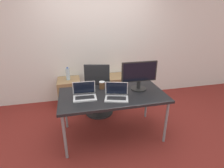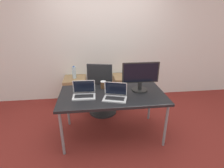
{
  "view_description": "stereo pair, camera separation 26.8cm",
  "coord_description": "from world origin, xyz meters",
  "px_view_note": "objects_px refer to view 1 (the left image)",
  "views": [
    {
      "loc": [
        -0.57,
        -2.38,
        1.91
      ],
      "look_at": [
        0.0,
        0.04,
        0.9
      ],
      "focal_mm": 28.0,
      "sensor_mm": 36.0,
      "label": 1
    },
    {
      "loc": [
        -0.3,
        -2.42,
        1.91
      ],
      "look_at": [
        0.0,
        0.04,
        0.9
      ],
      "focal_mm": 28.0,
      "sensor_mm": 36.0,
      "label": 2
    }
  ],
  "objects_px": {
    "office_chair": "(99,96)",
    "water_bottle": "(68,74)",
    "coffee_cup_white": "(110,88)",
    "laptop_left": "(116,95)",
    "cabinet_left": "(70,92)",
    "cabinet_right": "(118,88)",
    "laptop_right": "(85,94)",
    "monitor": "(139,75)",
    "coffee_cup_brown": "(102,85)"
  },
  "relations": [
    {
      "from": "office_chair",
      "to": "water_bottle",
      "type": "height_order",
      "value": "office_chair"
    },
    {
      "from": "coffee_cup_white",
      "to": "laptop_left",
      "type": "bearing_deg",
      "value": -82.3
    },
    {
      "from": "cabinet_left",
      "to": "coffee_cup_white",
      "type": "xyz_separation_m",
      "value": [
        0.67,
        -1.11,
        0.51
      ]
    },
    {
      "from": "cabinet_left",
      "to": "cabinet_right",
      "type": "relative_size",
      "value": 1.0
    },
    {
      "from": "cabinet_right",
      "to": "laptop_right",
      "type": "xyz_separation_m",
      "value": [
        -0.85,
        -1.24,
        0.5
      ]
    },
    {
      "from": "cabinet_right",
      "to": "laptop_right",
      "type": "height_order",
      "value": "laptop_right"
    },
    {
      "from": "laptop_left",
      "to": "laptop_right",
      "type": "bearing_deg",
      "value": 163.9
    },
    {
      "from": "monitor",
      "to": "coffee_cup_brown",
      "type": "distance_m",
      "value": 0.63
    },
    {
      "from": "office_chair",
      "to": "monitor",
      "type": "height_order",
      "value": "monitor"
    },
    {
      "from": "laptop_right",
      "to": "monitor",
      "type": "distance_m",
      "value": 0.91
    },
    {
      "from": "laptop_right",
      "to": "water_bottle",
      "type": "bearing_deg",
      "value": 101.32
    },
    {
      "from": "cabinet_left",
      "to": "laptop_left",
      "type": "relative_size",
      "value": 1.54
    },
    {
      "from": "monitor",
      "to": "coffee_cup_brown",
      "type": "bearing_deg",
      "value": 164.52
    },
    {
      "from": "office_chair",
      "to": "water_bottle",
      "type": "relative_size",
      "value": 4.0
    },
    {
      "from": "cabinet_left",
      "to": "coffee_cup_white",
      "type": "height_order",
      "value": "coffee_cup_white"
    },
    {
      "from": "water_bottle",
      "to": "cabinet_left",
      "type": "bearing_deg",
      "value": -90.0
    },
    {
      "from": "water_bottle",
      "to": "laptop_right",
      "type": "height_order",
      "value": "laptop_right"
    },
    {
      "from": "office_chair",
      "to": "laptop_left",
      "type": "relative_size",
      "value": 2.84
    },
    {
      "from": "cabinet_right",
      "to": "cabinet_left",
      "type": "bearing_deg",
      "value": 180.0
    },
    {
      "from": "laptop_left",
      "to": "coffee_cup_white",
      "type": "relative_size",
      "value": 3.53
    },
    {
      "from": "cabinet_left",
      "to": "coffee_cup_brown",
      "type": "xyz_separation_m",
      "value": [
        0.56,
        -0.97,
        0.51
      ]
    },
    {
      "from": "monitor",
      "to": "water_bottle",
      "type": "bearing_deg",
      "value": 135.04
    },
    {
      "from": "water_bottle",
      "to": "monitor",
      "type": "distance_m",
      "value": 1.63
    },
    {
      "from": "monitor",
      "to": "coffee_cup_white",
      "type": "bearing_deg",
      "value": 176.98
    },
    {
      "from": "laptop_right",
      "to": "monitor",
      "type": "height_order",
      "value": "monitor"
    },
    {
      "from": "office_chair",
      "to": "water_bottle",
      "type": "distance_m",
      "value": 0.84
    },
    {
      "from": "cabinet_right",
      "to": "monitor",
      "type": "bearing_deg",
      "value": -88.28
    },
    {
      "from": "water_bottle",
      "to": "laptop_right",
      "type": "bearing_deg",
      "value": -78.68
    },
    {
      "from": "monitor",
      "to": "cabinet_right",
      "type": "bearing_deg",
      "value": 91.72
    },
    {
      "from": "cabinet_left",
      "to": "laptop_right",
      "type": "height_order",
      "value": "laptop_right"
    },
    {
      "from": "cabinet_left",
      "to": "coffee_cup_brown",
      "type": "relative_size",
      "value": 4.89
    },
    {
      "from": "cabinet_left",
      "to": "coffee_cup_white",
      "type": "bearing_deg",
      "value": -58.96
    },
    {
      "from": "coffee_cup_brown",
      "to": "water_bottle",
      "type": "bearing_deg",
      "value": 119.77
    },
    {
      "from": "monitor",
      "to": "coffee_cup_white",
      "type": "distance_m",
      "value": 0.51
    },
    {
      "from": "water_bottle",
      "to": "laptop_left",
      "type": "height_order",
      "value": "laptop_left"
    },
    {
      "from": "laptop_right",
      "to": "coffee_cup_brown",
      "type": "distance_m",
      "value": 0.41
    },
    {
      "from": "cabinet_left",
      "to": "laptop_right",
      "type": "distance_m",
      "value": 1.36
    },
    {
      "from": "coffee_cup_white",
      "to": "office_chair",
      "type": "bearing_deg",
      "value": 101.17
    },
    {
      "from": "coffee_cup_brown",
      "to": "cabinet_left",
      "type": "bearing_deg",
      "value": 119.83
    },
    {
      "from": "office_chair",
      "to": "cabinet_left",
      "type": "relative_size",
      "value": 1.84
    },
    {
      "from": "cabinet_right",
      "to": "coffee_cup_brown",
      "type": "distance_m",
      "value": 1.23
    },
    {
      "from": "laptop_left",
      "to": "laptop_right",
      "type": "distance_m",
      "value": 0.47
    },
    {
      "from": "cabinet_left",
      "to": "water_bottle",
      "type": "xyz_separation_m",
      "value": [
        0.0,
        0.0,
        0.43
      ]
    },
    {
      "from": "laptop_left",
      "to": "water_bottle",
      "type": "bearing_deg",
      "value": 117.11
    },
    {
      "from": "office_chair",
      "to": "cabinet_right",
      "type": "height_order",
      "value": "office_chair"
    },
    {
      "from": "cabinet_left",
      "to": "laptop_left",
      "type": "xyz_separation_m",
      "value": [
        0.7,
        -1.37,
        0.5
      ]
    },
    {
      "from": "office_chair",
      "to": "coffee_cup_brown",
      "type": "xyz_separation_m",
      "value": [
        0.0,
        -0.43,
        0.39
      ]
    },
    {
      "from": "laptop_left",
      "to": "cabinet_left",
      "type": "bearing_deg",
      "value": 117.15
    },
    {
      "from": "office_chair",
      "to": "laptop_right",
      "type": "bearing_deg",
      "value": -113.97
    },
    {
      "from": "coffee_cup_brown",
      "to": "laptop_left",
      "type": "bearing_deg",
      "value": -69.98
    }
  ]
}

